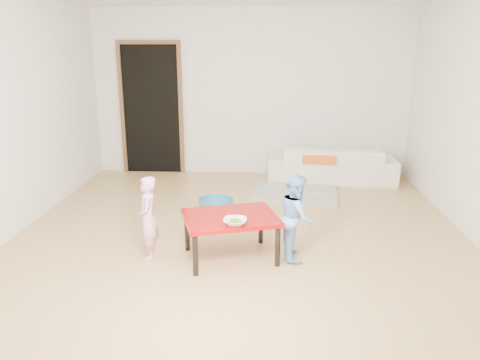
# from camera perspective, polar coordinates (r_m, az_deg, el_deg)

# --- Properties ---
(floor) EXTENTS (5.00, 5.00, 0.01)m
(floor) POSITION_cam_1_polar(r_m,az_deg,el_deg) (5.40, 0.13, -6.04)
(floor) COLOR tan
(floor) RESTS_ON ground
(back_wall) EXTENTS (5.00, 0.02, 2.60)m
(back_wall) POSITION_cam_1_polar(r_m,az_deg,el_deg) (7.54, 1.31, 10.51)
(back_wall) COLOR white
(back_wall) RESTS_ON floor
(left_wall) EXTENTS (0.02, 5.00, 2.60)m
(left_wall) POSITION_cam_1_polar(r_m,az_deg,el_deg) (5.77, -25.69, 7.20)
(left_wall) COLOR white
(left_wall) RESTS_ON floor
(doorway) EXTENTS (1.02, 0.08, 2.11)m
(doorway) POSITION_cam_1_polar(r_m,az_deg,el_deg) (7.78, -10.70, 8.38)
(doorway) COLOR brown
(doorway) RESTS_ON back_wall
(sofa) EXTENTS (1.94, 0.84, 0.56)m
(sofa) POSITION_cam_1_polar(r_m,az_deg,el_deg) (7.32, 11.09, 1.93)
(sofa) COLOR beige
(sofa) RESTS_ON floor
(cushion) EXTENTS (0.54, 0.49, 0.13)m
(cushion) POSITION_cam_1_polar(r_m,az_deg,el_deg) (7.08, 9.67, 2.80)
(cushion) COLOR #DB5818
(cushion) RESTS_ON sofa
(red_table) EXTENTS (1.05, 0.90, 0.44)m
(red_table) POSITION_cam_1_polar(r_m,az_deg,el_deg) (4.64, -1.15, -6.96)
(red_table) COLOR #8F0709
(red_table) RESTS_ON floor
(bowl) EXTENTS (0.22, 0.22, 0.05)m
(bowl) POSITION_cam_1_polar(r_m,az_deg,el_deg) (4.33, -0.61, -5.10)
(bowl) COLOR white
(bowl) RESTS_ON red_table
(broccoli) EXTENTS (0.12, 0.12, 0.06)m
(broccoli) POSITION_cam_1_polar(r_m,az_deg,el_deg) (4.33, -0.61, -5.08)
(broccoli) COLOR #2D5919
(broccoli) RESTS_ON red_table
(child_pink) EXTENTS (0.26, 0.34, 0.83)m
(child_pink) POSITION_cam_1_polar(r_m,az_deg,el_deg) (4.67, -11.19, -4.56)
(child_pink) COLOR pink
(child_pink) RESTS_ON floor
(child_blue) EXTENTS (0.35, 0.43, 0.85)m
(child_blue) POSITION_cam_1_polar(r_m,az_deg,el_deg) (4.61, 6.89, -4.49)
(child_blue) COLOR #6A96F7
(child_blue) RESTS_ON floor
(basin) EXTENTS (0.45, 0.45, 0.14)m
(basin) POSITION_cam_1_polar(r_m,az_deg,el_deg) (6.03, -2.92, -2.95)
(basin) COLOR teal
(basin) RESTS_ON floor
(blanket) EXTENTS (1.26, 1.09, 0.06)m
(blanket) POSITION_cam_1_polar(r_m,az_deg,el_deg) (6.68, 6.75, -1.48)
(blanket) COLOR #B3B19E
(blanket) RESTS_ON floor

